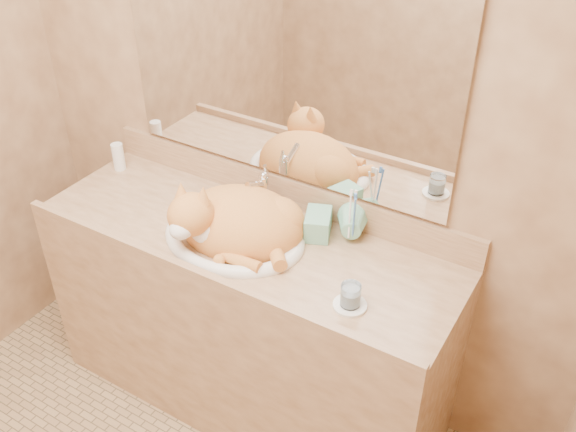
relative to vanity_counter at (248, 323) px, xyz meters
The scene contains 12 objects.
wall_back 0.87m from the vanity_counter, 90.00° to the left, with size 2.40×0.02×2.50m, color brown.
vanity_counter is the anchor object (origin of this frame).
mirror 1.00m from the vanity_counter, 90.00° to the left, with size 1.30×0.02×0.80m, color white.
sink_basin 0.51m from the vanity_counter, 144.21° to the right, with size 0.52×0.43×0.16m, color white, non-canonical shape.
faucet 0.55m from the vanity_counter, 98.71° to the left, with size 0.05×0.13×0.19m, color white, non-canonical shape.
cat 0.51m from the vanity_counter, 144.44° to the right, with size 0.46×0.38×0.25m, color #C6702D, non-canonical shape.
soap_dispenser 0.59m from the vanity_counter, 21.25° to the left, with size 0.09×0.09×0.20m, color #74BA9B.
toothbrush_cup 0.61m from the vanity_counter, 24.27° to the left, with size 0.12×0.12×0.11m, color #74BA9B.
toothbrushes 0.68m from the vanity_counter, 24.27° to the left, with size 0.04×0.04×0.23m, color white, non-canonical shape.
saucer 0.67m from the vanity_counter, 14.53° to the right, with size 0.11×0.11×0.01m, color white.
water_glass 0.69m from the vanity_counter, 14.53° to the right, with size 0.06×0.06×0.08m, color white.
lotion_bottle 0.88m from the vanity_counter, 169.66° to the left, with size 0.05×0.05×0.12m, color white.
Camera 1 is at (1.10, -0.78, 2.24)m, focal length 40.00 mm.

